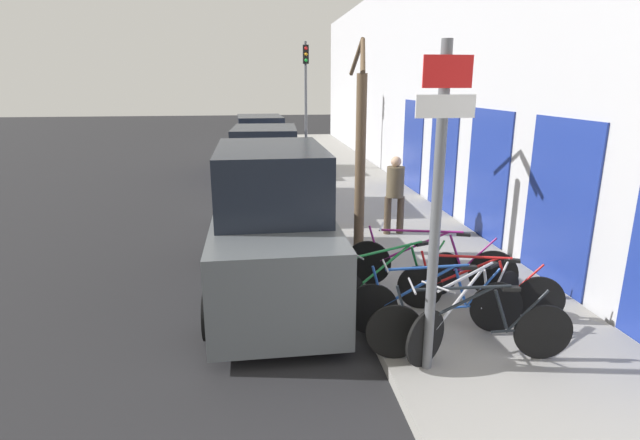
# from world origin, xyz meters

# --- Properties ---
(ground_plane) EXTENTS (80.00, 80.00, 0.00)m
(ground_plane) POSITION_xyz_m (0.00, 11.20, 0.00)
(ground_plane) COLOR black
(sidewalk_curb) EXTENTS (3.20, 32.00, 0.15)m
(sidewalk_curb) POSITION_xyz_m (2.60, 14.00, 0.07)
(sidewalk_curb) COLOR gray
(sidewalk_curb) RESTS_ON ground
(building_facade) EXTENTS (0.23, 32.00, 6.50)m
(building_facade) POSITION_xyz_m (4.35, 13.92, 3.22)
(building_facade) COLOR #BCBCC1
(building_facade) RESTS_ON ground
(signpost) EXTENTS (0.60, 0.13, 3.51)m
(signpost) POSITION_xyz_m (1.43, 4.10, 2.05)
(signpost) COLOR #595B60
(signpost) RESTS_ON sidewalk_curb
(bicycle_0) EXTENTS (2.36, 0.49, 0.93)m
(bicycle_0) POSITION_xyz_m (1.96, 4.23, 0.55)
(bicycle_0) COLOR black
(bicycle_0) RESTS_ON sidewalk_curb
(bicycle_1) EXTENTS (2.04, 1.41, 0.92)m
(bicycle_1) POSITION_xyz_m (2.15, 4.66, 0.55)
(bicycle_1) COLOR black
(bicycle_1) RESTS_ON sidewalk_curb
(bicycle_2) EXTENTS (2.27, 0.44, 0.94)m
(bicycle_2) POSITION_xyz_m (1.78, 4.88, 0.55)
(bicycle_2) COLOR black
(bicycle_2) RESTS_ON sidewalk_curb
(bicycle_3) EXTENTS (2.06, 0.88, 0.88)m
(bicycle_3) POSITION_xyz_m (2.56, 5.30, 0.53)
(bicycle_3) COLOR black
(bicycle_3) RESTS_ON sidewalk_curb
(bicycle_4) EXTENTS (2.27, 0.90, 0.93)m
(bicycle_4) POSITION_xyz_m (1.50, 5.70, 0.55)
(bicycle_4) COLOR black
(bicycle_4) RESTS_ON sidewalk_curb
(bicycle_5) EXTENTS (2.42, 1.00, 0.99)m
(bicycle_5) POSITION_xyz_m (2.17, 6.21, 0.57)
(bicycle_5) COLOR black
(bicycle_5) RESTS_ON sidewalk_curb
(parked_car_0) EXTENTS (1.97, 4.73, 2.35)m
(parked_car_0) POSITION_xyz_m (-0.19, 6.79, 1.06)
(parked_car_0) COLOR #51565B
(parked_car_0) RESTS_ON ground
(parked_car_1) EXTENTS (2.12, 4.42, 2.18)m
(parked_car_1) POSITION_xyz_m (-0.15, 12.08, 0.99)
(parked_car_1) COLOR #B2B7BC
(parked_car_1) RESTS_ON ground
(parked_car_2) EXTENTS (2.09, 4.83, 2.10)m
(parked_car_2) POSITION_xyz_m (-0.20, 17.65, 0.96)
(parked_car_2) COLOR navy
(parked_car_2) RESTS_ON ground
(pedestrian_near) EXTENTS (0.43, 0.37, 1.64)m
(pedestrian_near) POSITION_xyz_m (2.46, 9.19, 1.10)
(pedestrian_near) COLOR #4C3D2D
(pedestrian_near) RESTS_ON sidewalk_curb
(street_tree) EXTENTS (0.31, 1.77, 3.85)m
(street_tree) POSITION_xyz_m (1.46, 8.06, 2.02)
(street_tree) COLOR brown
(street_tree) RESTS_ON sidewalk_curb
(traffic_light) EXTENTS (0.20, 0.30, 4.50)m
(traffic_light) POSITION_xyz_m (1.49, 17.83, 3.03)
(traffic_light) COLOR #595B60
(traffic_light) RESTS_ON sidewalk_curb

